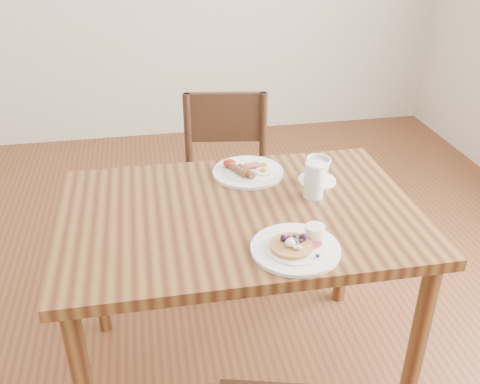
{
  "coord_description": "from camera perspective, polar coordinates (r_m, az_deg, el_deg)",
  "views": [
    {
      "loc": [
        -0.28,
        -1.52,
        1.68
      ],
      "look_at": [
        0.0,
        0.0,
        0.82
      ],
      "focal_mm": 40.0,
      "sensor_mm": 36.0,
      "label": 1
    }
  ],
  "objects": [
    {
      "name": "pancake_plate",
      "position": [
        1.61,
        6.1,
        -5.74
      ],
      "size": [
        0.27,
        0.27,
        0.06
      ],
      "color": "white",
      "rests_on": "dining_table"
    },
    {
      "name": "dining_table",
      "position": [
        1.86,
        -0.0,
        -4.55
      ],
      "size": [
        1.2,
        0.8,
        0.75
      ],
      "color": "brown",
      "rests_on": "ground"
    },
    {
      "name": "breakfast_plate",
      "position": [
        2.03,
        0.75,
        2.25
      ],
      "size": [
        0.27,
        0.27,
        0.04
      ],
      "color": "white",
      "rests_on": "dining_table"
    },
    {
      "name": "teacup_saucer",
      "position": [
        1.98,
        8.28,
        2.25
      ],
      "size": [
        0.14,
        0.14,
        0.09
      ],
      "color": "white",
      "rests_on": "dining_table"
    },
    {
      "name": "ground",
      "position": [
        2.28,
        -0.0,
        -18.27
      ],
      "size": [
        5.0,
        5.0,
        0.0
      ],
      "primitive_type": "plane",
      "color": "brown",
      "rests_on": "ground"
    },
    {
      "name": "water_glass",
      "position": [
        1.87,
        7.91,
        1.25
      ],
      "size": [
        0.07,
        0.07,
        0.13
      ],
      "primitive_type": "cylinder",
      "color": "silver",
      "rests_on": "dining_table"
    },
    {
      "name": "chair_far",
      "position": [
        2.54,
        -1.46,
        1.24
      ],
      "size": [
        0.48,
        0.48,
        0.88
      ],
      "rotation": [
        0.0,
        0.0,
        2.99
      ],
      "color": "#3F2517",
      "rests_on": "ground"
    }
  ]
}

